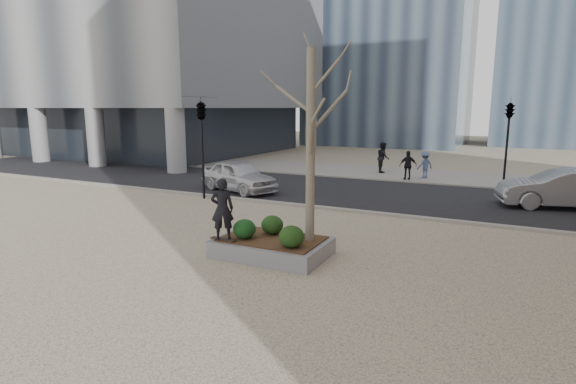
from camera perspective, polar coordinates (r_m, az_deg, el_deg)
The scene contains 18 objects.
ground at distance 13.03m, azimuth -5.94°, elevation -7.34°, with size 120.00×120.00×0.00m, color #BEAF8B.
street at distance 21.88m, azimuth 8.16°, elevation 0.00°, with size 60.00×8.00×0.02m, color black.
far_sidewalk at distance 28.53m, azimuth 12.60°, elevation 2.33°, with size 60.00×6.00×0.02m, color gray.
planter at distance 12.48m, azimuth -2.04°, elevation -7.03°, with size 3.00×2.00×0.45m, color gray.
planter_mulch at distance 12.41m, azimuth -2.05°, elevation -5.95°, with size 2.70×1.70×0.04m, color #382314.
sycamore_tree at distance 11.72m, azimuth 2.92°, elevation 9.54°, with size 2.80×2.80×6.60m, color gray, non-canonical shape.
shrub_left at distance 12.36m, azimuth -5.56°, elevation -4.68°, with size 0.63×0.63×0.53m, color #123915.
shrub_middle at distance 12.73m, azimuth -2.02°, elevation -4.19°, with size 0.63×0.63×0.53m, color #153811.
shrub_right at distance 11.53m, azimuth 0.45°, elevation -5.68°, with size 0.66×0.66×0.56m, color #193511.
skateboard at distance 12.35m, azimuth -8.24°, elevation -6.06°, with size 0.78×0.20×0.07m, color black, non-canonical shape.
skateboarder at distance 12.13m, azimuth -8.34°, elevation -2.12°, with size 0.61×0.40×1.66m, color black.
police_car at distance 21.86m, azimuth -6.29°, elevation 2.05°, with size 1.77×4.40×1.50m, color silver.
car_silver at distance 21.16m, azimuth 31.56°, elevation 0.37°, with size 1.68×4.81×1.59m, color gray.
pedestrian_a at distance 28.69m, azimuth 11.98°, elevation 4.34°, with size 0.92×0.72×1.89m, color black.
pedestrian_b at distance 26.97m, azimuth 16.99°, elevation 3.32°, with size 0.99×0.57×1.53m, color #495A83.
pedestrian_c at distance 26.06m, azimuth 15.01°, elevation 3.28°, with size 0.95×0.40×1.62m, color black.
traffic_light_near at distance 20.22m, azimuth -10.81°, elevation 5.46°, with size 0.60×2.48×4.50m, color black, non-canonical shape.
traffic_light_far at distance 25.11m, azimuth 26.05°, elevation 5.55°, with size 0.60×2.48×4.50m, color black, non-canonical shape.
Camera 1 is at (6.68, -10.45, 4.01)m, focal length 28.00 mm.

